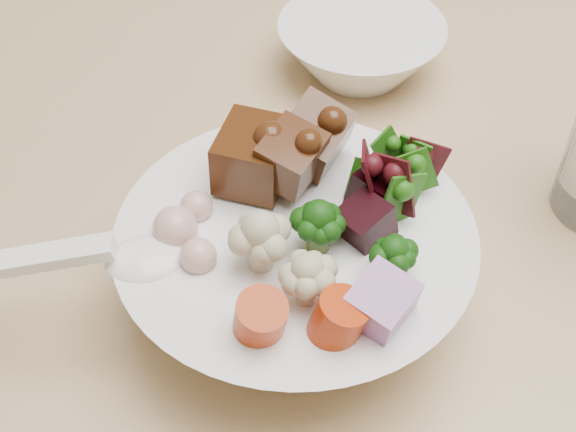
{
  "coord_description": "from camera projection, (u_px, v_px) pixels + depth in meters",
  "views": [
    {
      "loc": [
        -0.6,
        -0.51,
        1.21
      ],
      "look_at": [
        -0.52,
        -0.14,
        0.81
      ],
      "focal_mm": 50.0,
      "sensor_mm": 36.0,
      "label": 1
    }
  ],
  "objects": [
    {
      "name": "soup_spoon",
      "position": [
        118.0,
        260.0,
        0.52
      ],
      "size": [
        0.16,
        0.05,
        0.03
      ],
      "rotation": [
        0.0,
        0.0,
        -0.15
      ],
      "color": "white",
      "rests_on": "food_bowl"
    },
    {
      "name": "side_bowl",
      "position": [
        360.0,
        49.0,
        0.76
      ],
      "size": [
        0.16,
        0.16,
        0.05
      ],
      "primitive_type": null,
      "color": "white",
      "rests_on": "dining_table"
    },
    {
      "name": "food_bowl",
      "position": [
        297.0,
        260.0,
        0.56
      ],
      "size": [
        0.24,
        0.24,
        0.13
      ],
      "color": "white",
      "rests_on": "dining_table"
    },
    {
      "name": "chair_far",
      "position": [
        353.0,
        30.0,
        1.28
      ],
      "size": [
        0.47,
        0.47,
        0.87
      ],
      "rotation": [
        0.0,
        0.0,
        -0.19
      ],
      "color": "tan",
      "rests_on": "ground"
    }
  ]
}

